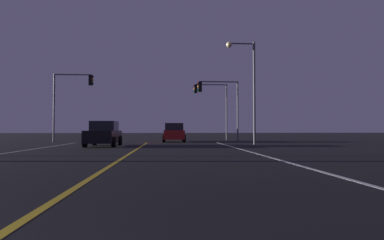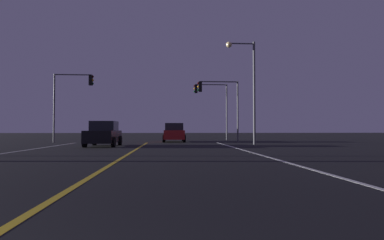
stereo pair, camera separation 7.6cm
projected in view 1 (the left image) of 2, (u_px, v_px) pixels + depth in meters
name	position (u px, v px, depth m)	size (l,w,h in m)	color
lane_edge_right	(287.00, 162.00, 11.33)	(0.16, 33.12, 0.01)	silver
lane_center_divider	(114.00, 163.00, 10.90)	(0.16, 33.12, 0.01)	gold
car_oncoming	(104.00, 134.00, 21.82)	(2.02, 4.30, 1.70)	black
car_ahead_far	(174.00, 133.00, 29.37)	(2.02, 4.30, 1.70)	black
traffic_light_near_right	(218.00, 96.00, 28.47)	(3.67, 0.36, 5.41)	#4C4C51
traffic_light_near_left	(73.00, 92.00, 27.57)	(3.38, 0.36, 5.88)	#4C4C51
traffic_light_far_right	(211.00, 99.00, 33.97)	(3.58, 0.36, 5.91)	#4C4C51
street_lamp_right_far	(248.00, 79.00, 24.15)	(2.21, 0.44, 7.74)	#4C4C51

